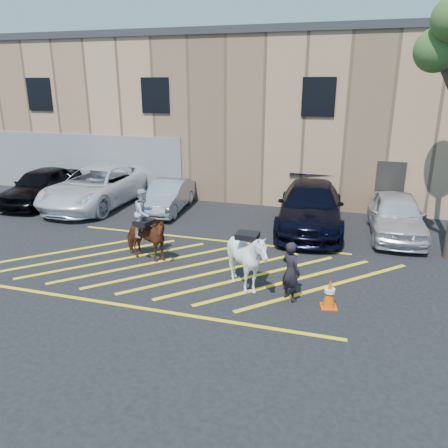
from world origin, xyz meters
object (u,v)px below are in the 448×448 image
(car_silver_sedan, at_px, (168,196))
(mounted_bay, at_px, (145,232))
(car_black_suv, at_px, (42,186))
(car_white_pickup, at_px, (98,186))
(handler, at_px, (291,271))
(saddled_white, at_px, (247,260))
(traffic_cone, at_px, (330,293))
(car_blue_suv, at_px, (310,206))
(car_white_suv, at_px, (396,215))

(car_silver_sedan, relative_size, mounted_bay, 1.74)
(car_black_suv, bearing_deg, car_white_pickup, 3.80)
(handler, bearing_deg, saddled_white, 26.11)
(saddled_white, height_order, traffic_cone, saddled_white)
(handler, distance_m, traffic_cone, 1.05)
(car_black_suv, relative_size, mounted_bay, 2.08)
(car_white_pickup, xyz_separation_m, saddled_white, (8.18, -6.12, 0.01))
(handler, bearing_deg, car_blue_suv, -52.19)
(traffic_cone, bearing_deg, car_blue_suv, 100.49)
(handler, bearing_deg, car_white_suv, -79.42)
(car_black_suv, xyz_separation_m, car_white_suv, (14.72, -0.10, -0.04))
(saddled_white, bearing_deg, car_black_suv, 151.95)
(car_silver_sedan, bearing_deg, mounted_bay, -78.61)
(car_white_suv, height_order, traffic_cone, car_white_suv)
(saddled_white, bearing_deg, car_white_pickup, 143.21)
(car_silver_sedan, height_order, saddled_white, saddled_white)
(car_silver_sedan, bearing_deg, car_white_pickup, 176.12)
(car_blue_suv, height_order, car_white_suv, car_blue_suv)
(car_white_pickup, relative_size, saddled_white, 3.59)
(car_blue_suv, xyz_separation_m, traffic_cone, (1.10, -5.96, -0.45))
(car_silver_sedan, relative_size, car_white_suv, 0.88)
(car_white_pickup, xyz_separation_m, car_blue_suv, (9.19, -0.50, -0.02))
(car_white_suv, bearing_deg, saddled_white, -127.67)
(handler, height_order, saddled_white, saddled_white)
(mounted_bay, height_order, traffic_cone, mounted_bay)
(traffic_cone, bearing_deg, saddled_white, 170.87)
(car_silver_sedan, height_order, car_blue_suv, car_blue_suv)
(car_silver_sedan, bearing_deg, handler, -51.43)
(saddled_white, xyz_separation_m, traffic_cone, (2.12, -0.34, -0.48))
(car_blue_suv, relative_size, traffic_cone, 7.71)
(car_black_suv, relative_size, saddled_white, 2.74)
(saddled_white, bearing_deg, car_silver_sedan, 128.39)
(car_blue_suv, xyz_separation_m, handler, (0.14, -5.83, -0.05))
(car_silver_sedan, distance_m, car_blue_suv, 5.93)
(car_silver_sedan, xyz_separation_m, car_blue_suv, (5.90, -0.55, 0.18))
(car_silver_sedan, xyz_separation_m, saddled_white, (4.89, -6.17, 0.21))
(car_white_suv, xyz_separation_m, saddled_white, (-3.98, -5.62, 0.10))
(car_white_suv, bearing_deg, car_blue_suv, 177.62)
(handler, height_order, mounted_bay, mounted_bay)
(car_blue_suv, bearing_deg, car_white_pickup, 172.43)
(saddled_white, bearing_deg, handler, -10.34)
(car_white_suv, bearing_deg, mounted_bay, -150.80)
(car_black_suv, height_order, mounted_bay, mounted_bay)
(car_white_suv, distance_m, mounted_bay, 8.67)
(handler, bearing_deg, traffic_cone, -151.22)
(car_white_suv, xyz_separation_m, mounted_bay, (-7.39, -4.54, 0.15))
(car_black_suv, height_order, saddled_white, saddled_white)
(car_white_pickup, distance_m, traffic_cone, 12.16)
(car_white_suv, distance_m, saddled_white, 6.89)
(car_white_pickup, bearing_deg, handler, -33.19)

